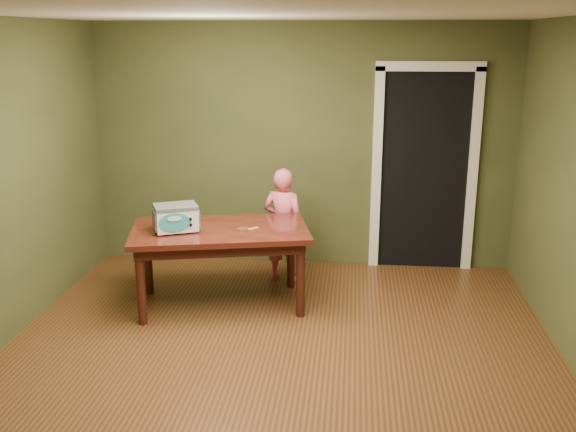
{
  "coord_description": "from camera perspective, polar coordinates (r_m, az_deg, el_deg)",
  "views": [
    {
      "loc": [
        0.55,
        -4.29,
        2.45
      ],
      "look_at": [
        0.0,
        1.0,
        0.95
      ],
      "focal_mm": 40.0,
      "sensor_mm": 36.0,
      "label": 1
    }
  ],
  "objects": [
    {
      "name": "floor",
      "position": [
        4.97,
        -1.28,
        -13.79
      ],
      "size": [
        5.0,
        5.0,
        0.0
      ],
      "primitive_type": "plane",
      "color": "brown",
      "rests_on": "ground"
    },
    {
      "name": "room_shell",
      "position": [
        4.39,
        -1.41,
        6.0
      ],
      "size": [
        4.52,
        5.02,
        2.61
      ],
      "color": "#494E29",
      "rests_on": "ground"
    },
    {
      "name": "doorway",
      "position": [
        7.24,
        11.77,
        4.33
      ],
      "size": [
        1.1,
        0.66,
        2.25
      ],
      "color": "black",
      "rests_on": "ground"
    },
    {
      "name": "dining_table",
      "position": [
        5.93,
        -6.05,
        -2.01
      ],
      "size": [
        1.76,
        1.23,
        0.75
      ],
      "rotation": [
        0.0,
        0.0,
        0.22
      ],
      "color": "black",
      "rests_on": "floor"
    },
    {
      "name": "toy_oven",
      "position": [
        5.82,
        -9.93,
        -0.09
      ],
      "size": [
        0.46,
        0.39,
        0.25
      ],
      "rotation": [
        0.0,
        0.0,
        0.42
      ],
      "color": "#4C4F54",
      "rests_on": "dining_table"
    },
    {
      "name": "baking_pan",
      "position": [
        5.8,
        -4.04,
        -1.2
      ],
      "size": [
        0.1,
        0.1,
        0.02
      ],
      "color": "silver",
      "rests_on": "dining_table"
    },
    {
      "name": "spatula",
      "position": [
        5.84,
        -3.41,
        -1.16
      ],
      "size": [
        0.15,
        0.14,
        0.01
      ],
      "primitive_type": "cube",
      "rotation": [
        0.0,
        0.0,
        0.73
      ],
      "color": "#DFB161",
      "rests_on": "dining_table"
    },
    {
      "name": "child",
      "position": [
        6.51,
        -0.41,
        -0.83
      ],
      "size": [
        0.49,
        0.39,
        1.18
      ],
      "primitive_type": "imported",
      "rotation": [
        0.0,
        0.0,
        2.88
      ],
      "color": "#E75F78",
      "rests_on": "floor"
    }
  ]
}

